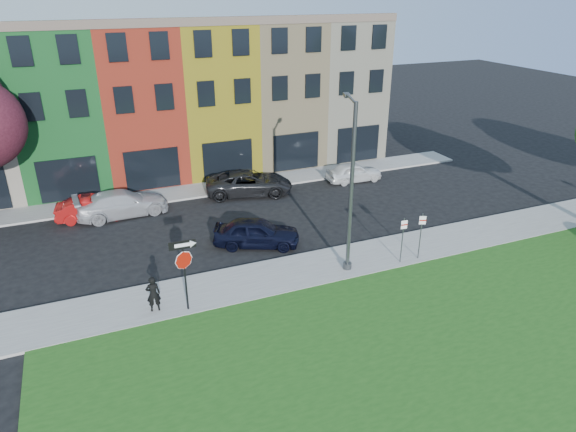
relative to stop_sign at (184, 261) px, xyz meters
name	(u,v)px	position (x,y,z in m)	size (l,w,h in m)	color
ground	(338,304)	(5.93, -1.88, -2.34)	(120.00, 120.00, 0.00)	black
sidewalk_near	(346,262)	(7.93, 1.12, -2.28)	(40.00, 3.00, 0.12)	gray
sidewalk_far	(189,192)	(2.93, 13.12, -2.28)	(40.00, 2.40, 0.12)	gray
rowhouse_block	(172,97)	(3.43, 19.30, 2.65)	(30.00, 10.12, 10.00)	beige
stop_sign	(184,261)	(0.00, 0.00, 0.00)	(1.05, 0.11, 3.13)	black
man	(153,294)	(-1.27, 0.42, -1.44)	(0.59, 0.41, 1.57)	black
sedan_near	(257,232)	(4.54, 4.49, -1.60)	(4.68, 3.37, 1.48)	black
parked_car_red	(94,208)	(-2.95, 11.14, -1.67)	(4.22, 1.84, 1.35)	maroon
parked_car_silver	(122,203)	(-1.39, 11.03, -1.59)	(5.33, 2.50, 1.50)	#AFAFB4
parked_car_dark	(249,183)	(6.46, 11.41, -1.59)	(5.90, 3.74, 1.52)	black
parked_car_white	(354,172)	(13.80, 10.96, -1.70)	(3.86, 1.71, 1.29)	white
street_lamp	(350,188)	(7.67, 0.65, 1.71)	(1.05, 2.50, 7.80)	#494B4E
parking_sign_a	(403,235)	(10.25, 0.01, -0.80)	(0.32, 0.09, 2.30)	#494B4E
parking_sign_b	(421,231)	(11.27, 0.01, -0.77)	(0.31, 0.15, 2.36)	#494B4E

